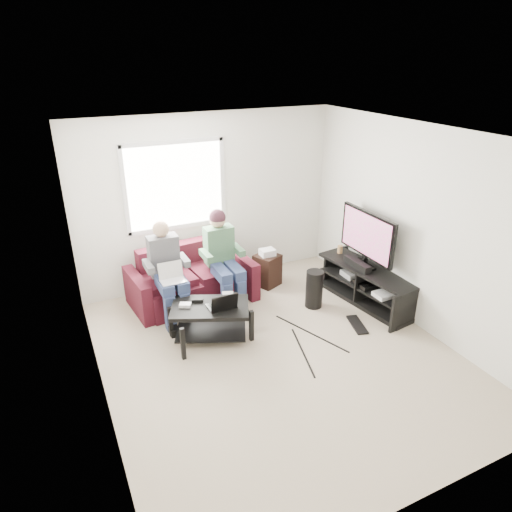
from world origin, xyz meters
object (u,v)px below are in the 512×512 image
object	(u,v)px
coffee_table	(210,314)
subwoofer	(314,289)
tv_stand	(366,287)
end_table	(267,269)
tv	(367,236)
sofa	(191,281)

from	to	relation	value
coffee_table	subwoofer	size ratio (longest dim) A/B	2.00
coffee_table	subwoofer	bearing A→B (deg)	4.49
tv_stand	end_table	bearing A→B (deg)	134.25
tv	end_table	size ratio (longest dim) A/B	1.83
sofa	end_table	bearing A→B (deg)	-2.59
coffee_table	tv	world-z (taller)	tv
subwoofer	tv_stand	bearing A→B (deg)	-15.11
coffee_table	end_table	world-z (taller)	end_table
sofa	end_table	world-z (taller)	sofa
tv_stand	tv	world-z (taller)	tv
coffee_table	end_table	bearing A→B (deg)	37.67
subwoofer	end_table	size ratio (longest dim) A/B	0.92
tv_stand	subwoofer	bearing A→B (deg)	164.89
tv	subwoofer	size ratio (longest dim) A/B	1.99
tv_stand	sofa	bearing A→B (deg)	153.30
sofa	tv_stand	distance (m)	2.55
tv_stand	end_table	distance (m)	1.52
sofa	tv_stand	bearing A→B (deg)	-26.70
tv_stand	coffee_table	bearing A→B (deg)	178.09
tv	subwoofer	xyz separation A→B (m)	(-0.76, 0.11, -0.72)
sofa	tv	size ratio (longest dim) A/B	1.64
sofa	tv_stand	size ratio (longest dim) A/B	1.08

